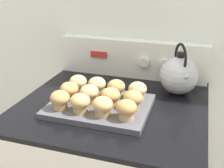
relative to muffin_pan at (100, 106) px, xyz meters
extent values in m
cube|color=silver|center=(0.03, 0.43, 0.30)|extent=(8.00, 0.05, 2.40)
cube|color=black|center=(0.03, 0.07, -0.02)|extent=(0.73, 0.68, 0.02)
cube|color=silver|center=(0.03, 0.38, 0.08)|extent=(0.72, 0.05, 0.18)
cube|color=#B72D23|center=(-0.13, 0.35, 0.10)|extent=(0.08, 0.01, 0.03)
cylinder|color=silver|center=(0.10, 0.34, 0.08)|extent=(0.05, 0.02, 0.05)
cylinder|color=silver|center=(0.19, 0.34, 0.08)|extent=(0.05, 0.02, 0.05)
cylinder|color=silver|center=(0.29, 0.34, 0.08)|extent=(0.05, 0.02, 0.05)
cube|color=#4C4C51|center=(0.00, 0.00, 0.00)|extent=(0.38, 0.29, 0.02)
cylinder|color=tan|center=(-0.12, -0.08, 0.03)|extent=(0.05, 0.05, 0.03)
ellipsoid|color=tan|center=(-0.12, -0.08, 0.05)|extent=(0.07, 0.07, 0.05)
cylinder|color=tan|center=(-0.04, -0.08, 0.03)|extent=(0.05, 0.05, 0.03)
ellipsoid|color=tan|center=(-0.04, -0.08, 0.05)|extent=(0.07, 0.07, 0.05)
cylinder|color=tan|center=(0.04, -0.08, 0.03)|extent=(0.05, 0.05, 0.03)
ellipsoid|color=tan|center=(0.04, -0.08, 0.05)|extent=(0.07, 0.07, 0.05)
cylinder|color=tan|center=(0.13, -0.08, 0.03)|extent=(0.05, 0.05, 0.03)
ellipsoid|color=#B2844C|center=(0.13, -0.08, 0.05)|extent=(0.07, 0.07, 0.05)
cylinder|color=olive|center=(-0.13, 0.00, 0.03)|extent=(0.05, 0.05, 0.03)
ellipsoid|color=tan|center=(-0.13, 0.00, 0.05)|extent=(0.07, 0.07, 0.05)
cylinder|color=olive|center=(-0.04, 0.00, 0.03)|extent=(0.05, 0.05, 0.03)
ellipsoid|color=tan|center=(-0.04, 0.00, 0.05)|extent=(0.07, 0.07, 0.05)
cylinder|color=tan|center=(0.04, 0.00, 0.03)|extent=(0.05, 0.05, 0.03)
ellipsoid|color=tan|center=(0.04, 0.00, 0.05)|extent=(0.07, 0.07, 0.05)
cylinder|color=#A37A4C|center=(0.13, 0.00, 0.03)|extent=(0.05, 0.05, 0.03)
ellipsoid|color=#B2844C|center=(0.13, 0.00, 0.05)|extent=(0.07, 0.07, 0.05)
cylinder|color=olive|center=(-0.13, 0.08, 0.03)|extent=(0.05, 0.05, 0.03)
ellipsoid|color=tan|center=(-0.13, 0.08, 0.05)|extent=(0.07, 0.07, 0.05)
cylinder|color=tan|center=(-0.04, 0.09, 0.03)|extent=(0.05, 0.05, 0.03)
ellipsoid|color=tan|center=(-0.04, 0.09, 0.05)|extent=(0.07, 0.07, 0.05)
cylinder|color=tan|center=(0.04, 0.08, 0.03)|extent=(0.05, 0.05, 0.03)
ellipsoid|color=#B2844C|center=(0.04, 0.08, 0.05)|extent=(0.07, 0.07, 0.05)
cylinder|color=tan|center=(0.13, 0.08, 0.03)|extent=(0.05, 0.05, 0.03)
ellipsoid|color=tan|center=(0.13, 0.08, 0.05)|extent=(0.07, 0.07, 0.05)
sphere|color=#ADAFB5|center=(0.27, 0.24, 0.07)|extent=(0.16, 0.16, 0.16)
cylinder|color=black|center=(0.27, 0.24, 0.16)|extent=(0.03, 0.03, 0.02)
cone|color=#ADAFB5|center=(0.30, 0.17, 0.09)|extent=(0.06, 0.07, 0.06)
torus|color=black|center=(0.27, 0.24, 0.15)|extent=(0.06, 0.12, 0.12)
camera|label=1|loc=(0.34, -0.90, 0.49)|focal=45.00mm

